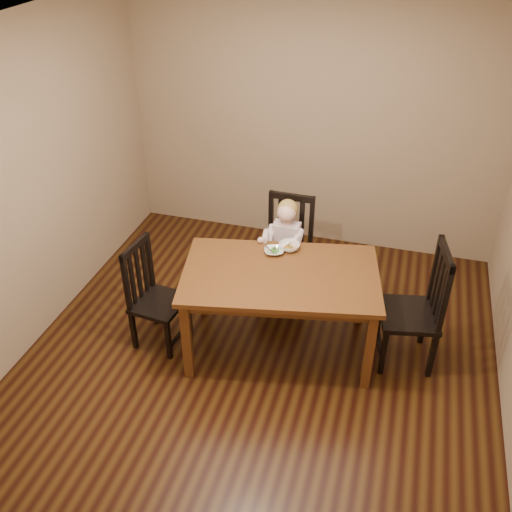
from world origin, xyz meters
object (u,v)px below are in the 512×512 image
(bowl_peas, at_px, (274,251))
(chair_left, at_px, (154,297))
(dining_table, at_px, (280,282))
(toddler, at_px, (286,242))
(chair_right, at_px, (417,309))
(chair_child, at_px, (287,252))
(bowl_veg, at_px, (289,247))

(bowl_peas, bearing_deg, chair_left, -153.93)
(dining_table, height_order, toddler, toddler)
(chair_right, distance_m, bowl_peas, 1.28)
(dining_table, xyz_separation_m, chair_right, (1.12, 0.18, -0.17))
(dining_table, distance_m, chair_child, 0.80)
(toddler, height_order, bowl_peas, toddler)
(chair_right, height_order, toddler, chair_right)
(dining_table, distance_m, bowl_veg, 0.38)
(chair_left, relative_size, bowl_peas, 6.07)
(toddler, height_order, bowl_veg, toddler)
(chair_right, xyz_separation_m, bowl_peas, (-1.24, 0.09, 0.29))
(chair_right, height_order, bowl_peas, chair_right)
(chair_right, bearing_deg, bowl_peas, 74.39)
(dining_table, distance_m, chair_left, 1.12)
(chair_right, height_order, bowl_veg, chair_right)
(chair_child, bearing_deg, chair_left, 46.21)
(bowl_veg, bearing_deg, toddler, 107.56)
(chair_left, xyz_separation_m, bowl_veg, (1.06, 0.56, 0.36))
(chair_left, bearing_deg, bowl_veg, 124.21)
(dining_table, xyz_separation_m, bowl_peas, (-0.13, 0.27, 0.11))
(chair_child, relative_size, chair_left, 1.07)
(chair_right, xyz_separation_m, bowl_veg, (-1.13, 0.19, 0.29))
(chair_child, bearing_deg, dining_table, 100.24)
(toddler, bearing_deg, chair_child, -90.00)
(chair_left, bearing_deg, toddler, 139.81)
(chair_left, relative_size, bowl_veg, 5.42)
(dining_table, xyz_separation_m, bowl_veg, (-0.01, 0.36, 0.12))
(chair_right, relative_size, bowl_veg, 6.16)
(chair_child, distance_m, chair_left, 1.35)
(chair_left, height_order, toddler, chair_left)
(bowl_peas, bearing_deg, dining_table, -64.90)
(bowl_peas, bearing_deg, chair_right, -4.27)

